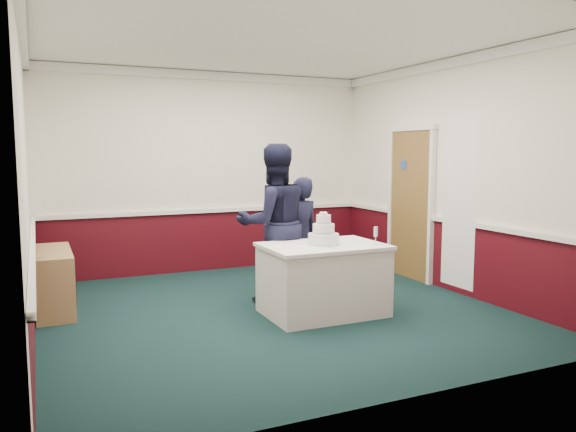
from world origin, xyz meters
name	(u,v)px	position (x,y,z in m)	size (l,w,h in m)	color
ground	(274,311)	(0.00, 0.00, 0.00)	(5.00, 5.00, 0.00)	#132E2D
room_shell	(260,139)	(0.08, 0.61, 1.97)	(5.00, 5.00, 3.00)	white
sideboard	(54,281)	(-2.28, 1.04, 0.35)	(0.41, 1.20, 0.70)	#A4834F
cake_table	(323,279)	(0.47, -0.32, 0.40)	(1.32, 0.92, 0.79)	white
wedding_cake	(324,235)	(0.47, -0.32, 0.90)	(0.35, 0.35, 0.36)	white
cake_knife	(330,247)	(0.44, -0.52, 0.79)	(0.01, 0.22, 0.01)	silver
champagne_flute	(376,233)	(0.97, -0.60, 0.93)	(0.05, 0.05, 0.21)	silver
person_man	(274,223)	(0.18, 0.41, 0.95)	(0.93, 0.72, 1.91)	black
person_woman	(300,236)	(0.62, 0.59, 0.75)	(0.55, 0.36, 1.50)	black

